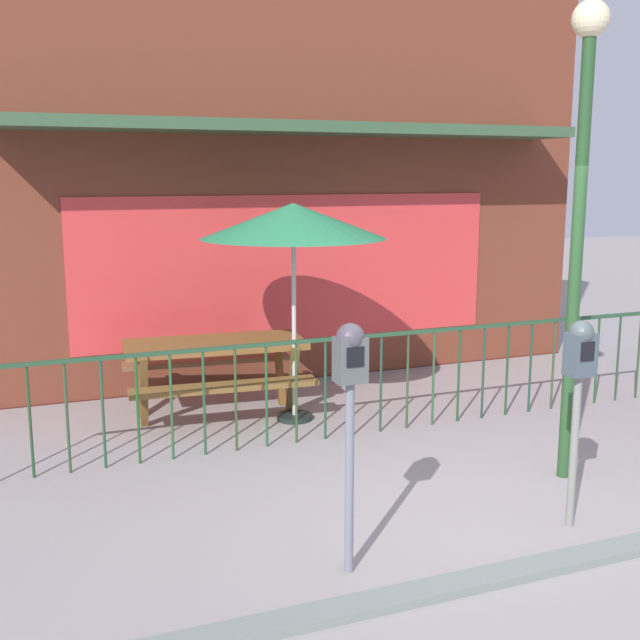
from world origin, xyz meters
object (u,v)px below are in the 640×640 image
object	(u,v)px
parking_meter_near	(350,382)
street_lamp	(581,174)
patio_umbrella	(293,222)
parking_meter_far	(579,369)
picnic_table_left	(215,357)

from	to	relation	value
parking_meter_near	street_lamp	size ratio (longest dim) A/B	0.43
patio_umbrella	parking_meter_far	xyz separation A→B (m)	(0.99, -2.98, -0.84)
picnic_table_left	parking_meter_far	bearing A→B (deg)	-63.89
parking_meter_far	street_lamp	xyz separation A→B (m)	(0.56, 0.76, 1.30)
picnic_table_left	parking_meter_near	world-z (taller)	parking_meter_near
street_lamp	picnic_table_left	bearing A→B (deg)	129.99
picnic_table_left	street_lamp	world-z (taller)	street_lamp
parking_meter_far	street_lamp	size ratio (longest dim) A/B	0.40
patio_umbrella	parking_meter_far	size ratio (longest dim) A/B	1.47
picnic_table_left	parking_meter_far	size ratio (longest dim) A/B	1.29
patio_umbrella	parking_meter_near	distance (m)	3.18
parking_meter_near	parking_meter_far	bearing A→B (deg)	0.53
picnic_table_left	parking_meter_near	distance (m)	3.50
picnic_table_left	patio_umbrella	xyz separation A→B (m)	(0.69, -0.45, 1.37)
parking_meter_near	parking_meter_far	xyz separation A→B (m)	(1.70, 0.02, -0.08)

